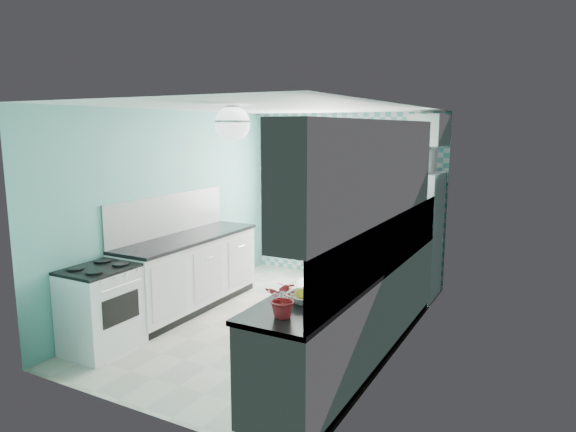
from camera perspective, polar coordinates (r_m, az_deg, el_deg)
The scene contains 26 objects.
floor at distance 6.22m, azimuth -1.53°, elevation -11.83°, with size 3.00×4.40×0.02m, color beige.
ceiling at distance 5.79m, azimuth -1.65°, elevation 12.05°, with size 3.00×4.40×0.02m, color white.
wall_back at distance 7.84m, azimuth 6.48°, elevation 2.17°, with size 3.00×0.02×2.50m, color #64B1A4.
wall_front at distance 4.15m, azimuth -17.01°, elevation -5.03°, with size 3.00×0.02×2.50m, color #64B1A4.
wall_left at distance 6.74m, azimuth -12.78°, elevation 0.75°, with size 0.02×4.40×2.50m, color #64B1A4.
wall_right at distance 5.30m, azimuth 12.73°, elevation -1.68°, with size 0.02×4.40×2.50m, color #64B1A4.
accent_wall at distance 7.82m, azimuth 6.42°, elevation 2.15°, with size 3.00×0.01×2.50m, color #5DB8B4.
window at distance 7.90m, azimuth 4.02°, elevation 4.46°, with size 1.04×0.05×1.44m.
backsplash_right at distance 4.94m, azimuth 11.20°, elevation -3.10°, with size 0.02×3.60×0.51m, color white.
backsplash_left at distance 6.68m, azimuth -13.05°, elevation 0.18°, with size 0.02×2.15×0.51m, color white.
upper_cabinets_right at distance 4.69m, azimuth 8.97°, elevation 5.01°, with size 0.33×3.20×0.90m, color white.
upper_cabinet_fridge at distance 7.02m, azimuth 15.47°, elevation 9.19°, with size 0.40×0.74×0.40m, color white.
ceiling_light at distance 5.10m, azimuth -6.19°, elevation 10.21°, with size 0.34×0.34×0.35m.
base_cabinets_right at distance 5.24m, azimuth 7.87°, elevation -10.76°, with size 0.60×3.60×0.90m, color white.
countertop_right at distance 5.10m, azimuth 7.83°, elevation -5.78°, with size 0.63×3.60×0.04m, color black.
base_cabinets_left at distance 6.66m, azimuth -10.92°, elevation -6.34°, with size 0.60×2.15×0.90m, color white.
countertop_left at distance 6.54m, azimuth -10.95°, elevation -2.40°, with size 0.63×2.15×0.04m, color black.
fridge at distance 7.19m, azimuth 13.44°, elevation -2.00°, with size 0.74×0.73×1.69m.
stove at distance 5.69m, azimuth -20.05°, elevation -9.55°, with size 0.58×0.72×0.86m.
sink at distance 6.02m, azimuth 11.39°, elevation -3.35°, with size 0.45×0.38×0.53m.
rug at distance 6.91m, azimuth 3.78°, elevation -9.43°, with size 0.75×1.07×0.02m, color #651407.
dish_towel at distance 6.46m, azimuth 9.23°, elevation -6.52°, with size 0.01×0.22×0.33m, color #6EBCAA.
fruit_bowl at distance 4.03m, azimuth 2.06°, elevation -9.08°, with size 0.30×0.30×0.07m, color white.
potted_plant at distance 3.70m, azimuth -0.43°, elevation -9.12°, with size 0.26×0.22×0.28m, color #A51C21.
soap_bottle at distance 6.29m, azimuth 12.69°, elevation -1.88°, with size 0.08×0.09×0.19m, color #90A7AD.
microwave at distance 7.06m, azimuth 13.76°, elevation 5.99°, with size 0.56×0.38×0.31m, color silver.
Camera 1 is at (2.88, -5.01, 2.28)m, focal length 32.00 mm.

